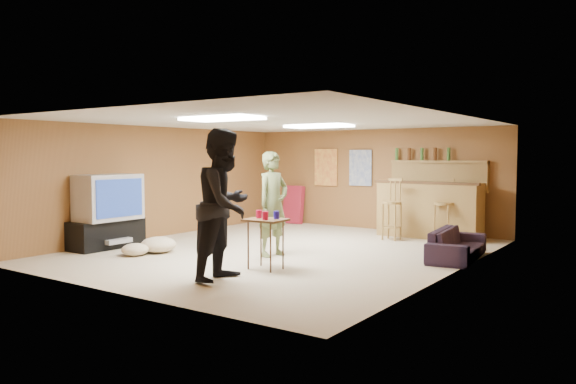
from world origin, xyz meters
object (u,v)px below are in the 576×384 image
Objects in this scene: tv_body at (108,197)px; sofa at (457,244)px; person_olive at (273,204)px; tray_table at (266,244)px; bar_counter at (429,210)px; person_black at (225,205)px.

tv_body reaches higher than sofa.
person_olive reaches higher than sofa.
tv_body is at bearing 108.74° from sofa.
bar_counter is at bearing 79.51° from tray_table.
sofa is 2.22× the size of tray_table.
sofa is (2.03, 3.20, -0.76)m from person_black.
bar_counter is at bearing 25.26° from sofa.
person_black is at bearing -91.94° from tray_table.
tv_body is 6.09m from bar_counter.
bar_counter is at bearing -17.70° from person_black.
tray_table is at bearing 133.48° from sofa.
person_olive is at bearing 7.78° from person_black.
sofa is at bearing 24.96° from tv_body.
sofa is (1.20, -1.96, -0.31)m from bar_counter.
tray_table is at bearing -10.52° from person_black.
tv_body is at bearing 118.79° from person_olive.
sofa is at bearing -40.97° from person_black.
tray_table is at bearing -141.12° from person_olive.
sofa is 3.09m from tray_table.
bar_counter is 4.39m from tray_table.
person_black reaches higher than tray_table.
tv_body is 3.40m from person_black.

